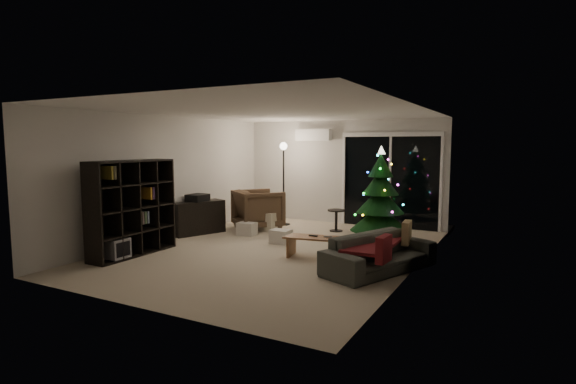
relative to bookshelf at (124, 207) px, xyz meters
The scene contains 18 objects.
room 3.98m from the bookshelf, 47.15° to the left, with size 6.50×7.51×2.60m.
bookshelf is the anchor object (origin of this frame).
media_cabinet 2.05m from the bookshelf, 90.00° to the left, with size 0.42×1.13×0.71m, color black.
stereo 2.00m from the bookshelf, 90.00° to the left, with size 0.36×0.42×0.15m, color black.
armchair 3.22m from the bookshelf, 74.45° to the left, with size 0.96×0.99×0.90m, color #493229.
ottoman 3.30m from the bookshelf, 69.40° to the left, with size 0.46×0.46×0.41m, color beige.
cardboard_box_a 2.66m from the bookshelf, 66.67° to the left, with size 0.38×0.29×0.27m, color silver.
cardboard_box_b 2.94m from the bookshelf, 44.40° to the left, with size 0.38×0.29×0.27m, color silver.
side_table 4.49m from the bookshelf, 55.28° to the left, with size 0.39×0.39×0.48m, color black.
floor_lamp 3.99m from the bookshelf, 73.87° to the left, with size 0.31×0.31×1.91m, color black.
sofa 4.46m from the bookshelf, 13.47° to the left, with size 1.91×0.75×0.56m, color #444841.
sofa_throw 4.34m from the bookshelf, 13.78° to the left, with size 0.60×1.38×0.05m, color maroon.
cushion_a 4.86m from the bookshelf, 20.26° to the left, with size 0.11×0.37×0.37m, color olive.
cushion_b 4.58m from the bookshelf, ahead, with size 0.11×0.37×0.37m, color maroon.
coffee_table 3.53m from the bookshelf, 21.07° to the left, with size 1.20×0.42×0.38m, color #946138, non-canonical shape.
remote_a 3.36m from the bookshelf, 22.00° to the left, with size 0.15×0.05×0.02m, color black.
remote_b 3.61m from the bookshelf, 21.24° to the left, with size 0.14×0.04×0.02m, color slate.
christmas_tree 4.82m from the bookshelf, 40.24° to the left, with size 1.17×1.17×1.89m, color #0B3C11.
Camera 1 is at (3.97, -6.94, 1.93)m, focal length 28.00 mm.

